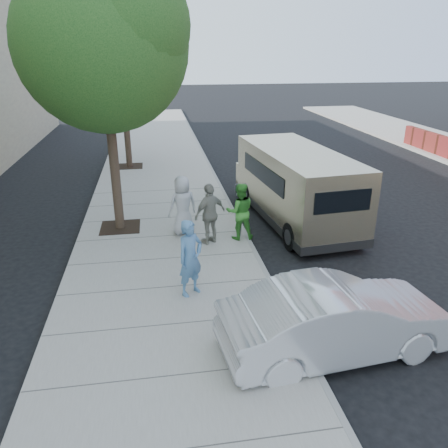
{
  "coord_description": "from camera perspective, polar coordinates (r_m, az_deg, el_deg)",
  "views": [
    {
      "loc": [
        -1.12,
        -10.48,
        5.33
      ],
      "look_at": [
        0.55,
        -0.17,
        1.1
      ],
      "focal_mm": 35.0,
      "sensor_mm": 36.0,
      "label": 1
    }
  ],
  "objects": [
    {
      "name": "person_striped_polo",
      "position": [
        12.17,
        -1.84,
        1.33
      ],
      "size": [
        1.1,
        0.89,
        1.75
      ],
      "primitive_type": "imported",
      "rotation": [
        0.0,
        0.0,
        3.68
      ],
      "color": "gray",
      "rests_on": "sidewalk"
    },
    {
      "name": "tree_far",
      "position": [
        20.51,
        -13.2,
        20.28
      ],
      "size": [
        3.92,
        3.8,
        6.49
      ],
      "color": "black",
      "rests_on": "sidewalk"
    },
    {
      "name": "van",
      "position": [
        14.29,
        9.21,
        5.18
      ],
      "size": [
        2.71,
        6.52,
        2.36
      ],
      "rotation": [
        0.0,
        0.0,
        0.1
      ],
      "color": "#C6B58E",
      "rests_on": "ground"
    },
    {
      "name": "person_green_shirt",
      "position": [
        12.48,
        2.09,
        1.66
      ],
      "size": [
        0.83,
        0.65,
        1.66
      ],
      "primitive_type": "imported",
      "rotation": [
        0.0,
        0.0,
        3.11
      ],
      "color": "green",
      "rests_on": "sidewalk"
    },
    {
      "name": "sidewalk",
      "position": [
        11.72,
        -7.66,
        -4.79
      ],
      "size": [
        5.0,
        60.0,
        0.15
      ],
      "primitive_type": "cube",
      "color": "gray",
      "rests_on": "ground"
    },
    {
      "name": "tree_near",
      "position": [
        12.93,
        -15.41,
        22.3
      ],
      "size": [
        4.62,
        4.6,
        7.53
      ],
      "color": "black",
      "rests_on": "sidewalk"
    },
    {
      "name": "person_officer",
      "position": [
        9.64,
        -4.42,
        -4.47
      ],
      "size": [
        0.77,
        0.72,
        1.77
      ],
      "primitive_type": "imported",
      "rotation": [
        0.0,
        0.0,
        0.62
      ],
      "color": "teal",
      "rests_on": "sidewalk"
    },
    {
      "name": "ground",
      "position": [
        11.81,
        -2.78,
        -4.8
      ],
      "size": [
        120.0,
        120.0,
        0.0
      ],
      "primitive_type": "plane",
      "color": "black",
      "rests_on": "ground"
    },
    {
      "name": "person_gray_shirt",
      "position": [
        12.85,
        -5.42,
        2.43
      ],
      "size": [
        0.99,
        0.79,
        1.76
      ],
      "primitive_type": "imported",
      "rotation": [
        0.0,
        0.0,
        3.44
      ],
      "color": "#B2B2B5",
      "rests_on": "sidewalk"
    },
    {
      "name": "curb_face",
      "position": [
        12.0,
        4.08,
        -3.98
      ],
      "size": [
        0.12,
        60.0,
        0.16
      ],
      "primitive_type": "cube",
      "color": "gray",
      "rests_on": "ground"
    },
    {
      "name": "parking_meter",
      "position": [
        12.54,
        2.19,
        3.31
      ],
      "size": [
        0.34,
        0.14,
        1.59
      ],
      "rotation": [
        0.0,
        0.0,
        -0.09
      ],
      "color": "gray",
      "rests_on": "sidewalk"
    },
    {
      "name": "sedan",
      "position": [
        8.43,
        14.53,
        -11.98
      ],
      "size": [
        4.46,
        1.96,
        1.43
      ],
      "primitive_type": "imported",
      "rotation": [
        0.0,
        0.0,
        1.68
      ],
      "color": "silver",
      "rests_on": "ground"
    }
  ]
}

